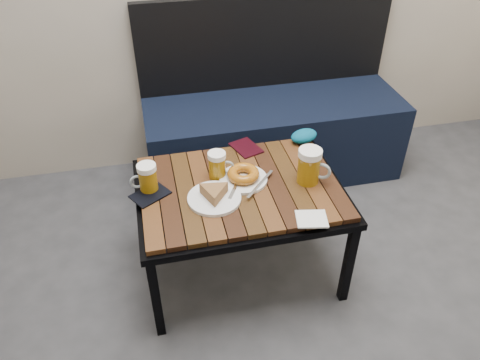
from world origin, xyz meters
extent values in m
cube|color=black|center=(0.19, 1.74, 0.23)|extent=(1.40, 0.50, 0.45)
cube|color=black|center=(0.19, 1.97, 0.70)|extent=(1.40, 0.05, 0.50)
cube|color=black|center=(-0.55, 0.77, 0.21)|extent=(0.03, 0.03, 0.42)
cube|color=black|center=(0.23, 0.77, 0.21)|extent=(0.04, 0.03, 0.42)
cube|color=black|center=(-0.55, 1.33, 0.21)|extent=(0.03, 0.04, 0.42)
cube|color=black|center=(0.23, 1.33, 0.21)|extent=(0.04, 0.04, 0.42)
cube|color=black|center=(-0.16, 1.05, 0.43)|extent=(0.84, 0.62, 0.03)
cube|color=#3B230D|center=(-0.16, 1.05, 0.46)|extent=(0.80, 0.58, 0.02)
cylinder|color=#94660B|center=(-0.52, 1.10, 0.52)|extent=(0.07, 0.07, 0.10)
cylinder|color=white|center=(-0.52, 1.10, 0.58)|extent=(0.08, 0.08, 0.02)
torus|color=#8C999E|center=(-0.57, 1.10, 0.52)|extent=(0.06, 0.01, 0.06)
cylinder|color=#94660B|center=(-0.24, 1.13, 0.52)|extent=(0.08, 0.08, 0.10)
cylinder|color=white|center=(-0.24, 1.13, 0.58)|extent=(0.07, 0.07, 0.02)
torus|color=#8C999E|center=(-0.20, 1.12, 0.52)|extent=(0.06, 0.02, 0.06)
cylinder|color=#94660B|center=(0.11, 1.02, 0.53)|extent=(0.12, 0.12, 0.12)
cylinder|color=white|center=(0.11, 1.02, 0.61)|extent=(0.09, 0.09, 0.03)
torus|color=#8C999E|center=(0.16, 0.99, 0.53)|extent=(0.07, 0.05, 0.08)
cylinder|color=white|center=(-0.28, 0.98, 0.48)|extent=(0.21, 0.21, 0.01)
cylinder|color=white|center=(-0.14, 1.08, 0.48)|extent=(0.20, 0.20, 0.01)
torus|color=#8C4A0C|center=(-0.14, 1.08, 0.51)|extent=(0.13, 0.13, 0.04)
cube|color=#A5A8AD|center=(-0.09, 1.02, 0.49)|extent=(0.15, 0.16, 0.00)
cube|color=#A5A8AD|center=(-0.19, 1.02, 0.49)|extent=(0.08, 0.14, 0.00)
cube|color=white|center=(-0.14, 1.11, 0.48)|extent=(0.16, 0.16, 0.01)
cube|color=#A5A8AD|center=(-0.14, 1.11, 0.48)|extent=(0.12, 0.12, 0.00)
cube|color=white|center=(0.05, 0.79, 0.48)|extent=(0.13, 0.12, 0.01)
cube|color=black|center=(-0.52, 1.06, 0.48)|extent=(0.17, 0.16, 0.01)
cube|color=black|center=(-0.08, 1.31, 0.48)|extent=(0.14, 0.17, 0.01)
ellipsoid|color=navy|center=(0.20, 1.31, 0.50)|extent=(0.15, 0.12, 0.06)
camera|label=1|loc=(-0.49, -0.41, 1.64)|focal=35.00mm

